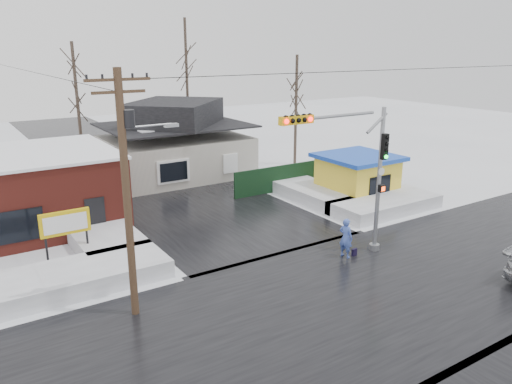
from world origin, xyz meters
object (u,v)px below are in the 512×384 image
traffic_signal (356,164)px  marquee_sign (65,224)px  utility_pole (128,182)px  kiosk (357,176)px  pedestrian (346,238)px

traffic_signal → marquee_sign: (-11.43, 6.53, -2.62)m
utility_pole → marquee_sign: utility_pole is taller
traffic_signal → utility_pole: size_ratio=0.78×
traffic_signal → kiosk: size_ratio=1.52×
traffic_signal → pedestrian: (-0.24, 0.16, -3.58)m
pedestrian → utility_pole: bearing=73.7°
marquee_sign → pedestrian: (11.19, -6.36, -0.96)m
utility_pole → marquee_sign: bearing=100.1°
kiosk → pedestrian: (-7.31, -6.86, -0.50)m
traffic_signal → marquee_sign: traffic_signal is taller
utility_pole → pedestrian: bearing=-2.1°
marquee_sign → kiosk: 18.51m
marquee_sign → pedestrian: marquee_sign is taller
marquee_sign → utility_pole: bearing=-79.9°
traffic_signal → utility_pole: bearing=177.1°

